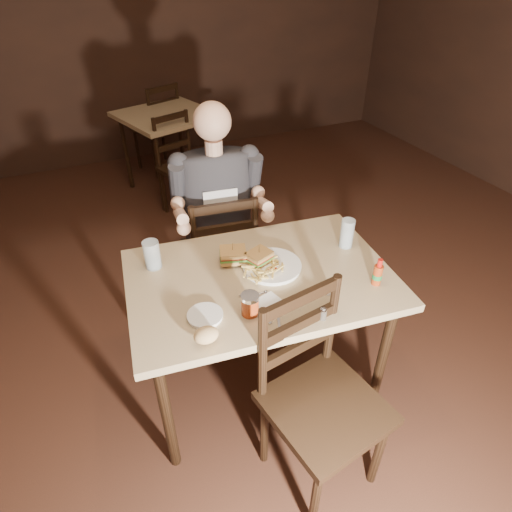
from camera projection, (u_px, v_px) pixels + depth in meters
name	position (u px, v px, depth m)	size (l,w,h in m)	color
room_shell	(315.00, 130.00, 1.77)	(7.00, 7.00, 7.00)	black
main_table	(260.00, 289.00, 2.04)	(1.31, 0.96, 0.77)	tan
bg_table	(168.00, 123.00, 4.02)	(1.00, 1.00, 0.77)	tan
chair_far	(220.00, 253.00, 2.67)	(0.43, 0.47, 0.93)	black
chair_near	(326.00, 408.00, 1.76)	(0.44, 0.48, 0.96)	black
bg_chair_far	(157.00, 128.00, 4.56)	(0.43, 0.47, 0.92)	black
bg_chair_near	(187.00, 169.00, 3.76)	(0.41, 0.44, 0.88)	black
diner	(217.00, 188.00, 2.36)	(0.53, 0.42, 0.92)	#27282B
dinner_plate	(272.00, 267.00, 2.04)	(0.28, 0.28, 0.02)	white
sandwich_left	(233.00, 251.00, 2.04)	(0.12, 0.10, 0.10)	#BA8B45
sandwich_right	(259.00, 254.00, 2.03)	(0.11, 0.09, 0.10)	#BA8B45
fries_pile	(264.00, 268.00, 1.99)	(0.25, 0.17, 0.04)	gold
ketchup_dollop	(273.00, 269.00, 2.00)	(0.05, 0.05, 0.01)	maroon
glass_left	(152.00, 255.00, 2.01)	(0.08, 0.08, 0.14)	silver
glass_right	(347.00, 233.00, 2.15)	(0.07, 0.07, 0.15)	silver
hot_sauce	(378.00, 272.00, 1.91)	(0.04, 0.04, 0.14)	#933211
salt_shaker	(329.00, 288.00, 1.88)	(0.04, 0.04, 0.06)	white
pepper_shaker	(323.00, 314.00, 1.75)	(0.03, 0.03, 0.05)	#38332D
syrup_dispenser	(250.00, 304.00, 1.76)	(0.08, 0.08, 0.10)	#933211
napkin	(268.00, 306.00, 1.82)	(0.15, 0.14, 0.00)	white
knife	(255.00, 309.00, 1.80)	(0.01, 0.22, 0.01)	silver
fork	(278.00, 315.00, 1.78)	(0.01, 0.14, 0.00)	silver
side_plate	(205.00, 316.00, 1.77)	(0.15, 0.15, 0.01)	white
bread_roll	(206.00, 335.00, 1.64)	(0.10, 0.08, 0.06)	tan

